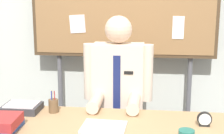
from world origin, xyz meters
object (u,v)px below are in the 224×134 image
(person, at_px, (118,109))
(open_notebook, at_px, (104,127))
(desk_clock, at_px, (204,120))
(paper_tray, at_px, (22,108))
(pen_holder, at_px, (53,106))
(bulletin_board, at_px, (123,6))
(book_stack, at_px, (2,125))

(person, height_order, open_notebook, person)
(desk_clock, relative_size, paper_tray, 0.36)
(open_notebook, height_order, pen_holder, pen_holder)
(pen_holder, relative_size, paper_tray, 0.62)
(open_notebook, bearing_deg, pen_holder, 148.68)
(open_notebook, bearing_deg, paper_tray, 159.70)
(pen_holder, bearing_deg, bulletin_board, 62.56)
(book_stack, height_order, paper_tray, book_stack)
(book_stack, distance_m, desk_clock, 1.27)
(person, relative_size, pen_holder, 8.76)
(paper_tray, bearing_deg, pen_holder, 2.31)
(desk_clock, bearing_deg, pen_holder, 172.57)
(desk_clock, bearing_deg, paper_tray, 174.34)
(bulletin_board, height_order, desk_clock, bulletin_board)
(desk_clock, height_order, pen_holder, pen_holder)
(person, bearing_deg, bulletin_board, 89.96)
(book_stack, xyz_separation_m, desk_clock, (1.24, 0.24, -0.00))
(pen_holder, bearing_deg, book_stack, -119.92)
(book_stack, height_order, pen_holder, pen_holder)
(book_stack, xyz_separation_m, paper_tray, (-0.02, 0.36, -0.02))
(person, relative_size, bulletin_board, 0.71)
(bulletin_board, bearing_deg, pen_holder, -117.44)
(person, height_order, pen_holder, person)
(person, xyz_separation_m, desk_clock, (0.60, -0.50, 0.12))
(person, bearing_deg, paper_tray, -150.05)
(person, bearing_deg, open_notebook, -92.64)
(book_stack, distance_m, open_notebook, 0.63)
(person, xyz_separation_m, paper_tray, (-0.65, -0.38, 0.11))
(bulletin_board, bearing_deg, paper_tray, -128.39)
(desk_clock, xyz_separation_m, pen_holder, (-1.03, 0.13, 0.01))
(book_stack, xyz_separation_m, open_notebook, (0.61, 0.13, -0.04))
(book_stack, relative_size, open_notebook, 1.05)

